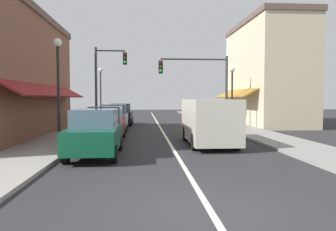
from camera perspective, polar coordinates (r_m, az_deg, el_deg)
ground_plane at (r=24.29m, az=-1.37°, el=-2.12°), size 80.00×80.00×0.00m
sidewalk_left at (r=24.61m, az=-14.28°, el=-2.01°), size 2.60×56.00×0.12m
sidewalk_right at (r=25.18m, az=11.23°, el=-1.86°), size 2.60×56.00×0.12m
lane_center_stripe at (r=24.28m, az=-1.37°, el=-2.12°), size 0.14×52.00×0.01m
storefront_right_block at (r=28.13m, az=16.87°, el=7.07°), size 5.45×10.20×8.46m
parked_car_nearest_left at (r=12.33m, az=-12.64°, el=-3.02°), size 1.80×4.11×1.77m
parked_car_second_left at (r=16.84m, az=-10.80°, el=-1.42°), size 1.79×4.11×1.77m
parked_car_third_left at (r=22.04m, az=-9.42°, el=-0.39°), size 1.82×4.12×1.77m
parked_car_far_left at (r=26.56m, az=-8.21°, el=0.18°), size 1.81×4.12×1.77m
van_in_lane at (r=15.15m, az=7.14°, el=-0.86°), size 2.05×5.20×2.12m
traffic_signal_mast_arm at (r=23.67m, az=6.02°, el=6.47°), size 5.06×0.50×5.25m
traffic_signal_left_corner at (r=24.96m, az=-10.91°, el=6.90°), size 2.42×0.50×6.02m
street_lamp_left_near at (r=14.83m, az=-18.75°, el=6.86°), size 0.36×0.36×4.74m
street_lamp_right_mid at (r=22.76m, az=11.21°, el=4.95°), size 0.36×0.36×4.34m
street_lamp_left_far at (r=30.28m, az=-11.76°, el=5.08°), size 0.36×0.36×4.93m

